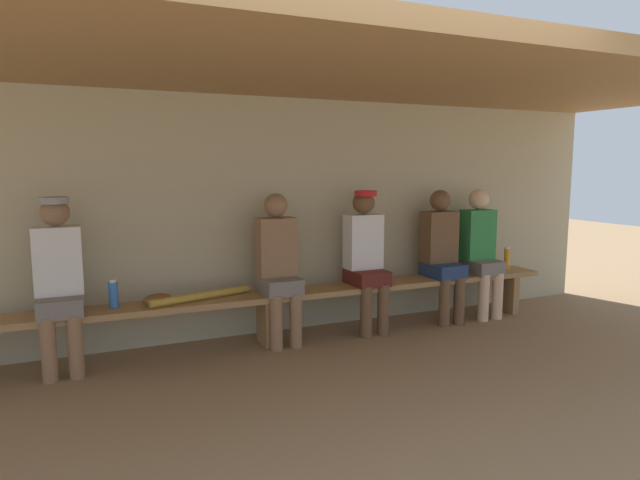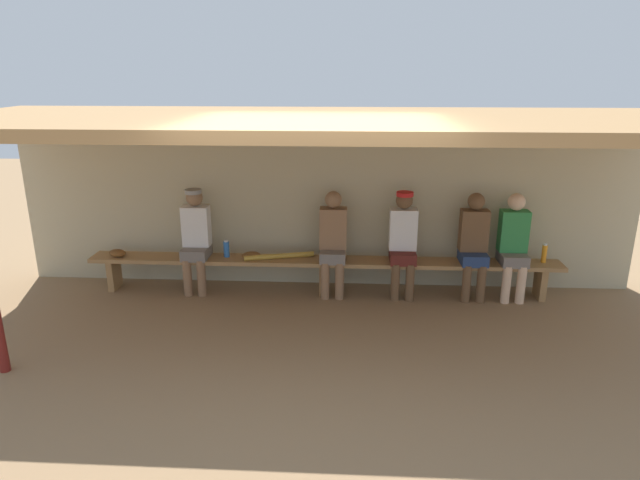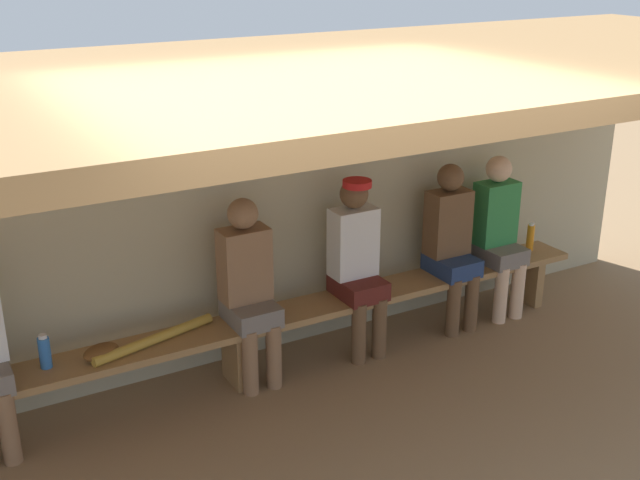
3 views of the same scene
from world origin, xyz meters
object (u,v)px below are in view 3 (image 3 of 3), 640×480
Objects in this scene: bench at (234,334)px; baseball_bat at (155,339)px; water_bottle_orange at (530,237)px; water_bottle_blue at (45,352)px; player_in_blue at (499,230)px; player_with_sunglasses at (451,240)px; baseball_glove_worn at (101,352)px; player_rightmost at (249,285)px; player_leftmost at (357,259)px.

baseball_bat is at bearing -180.00° from bench.
water_bottle_orange reaches higher than bench.
player_in_blue is at bearing -0.48° from water_bottle_blue.
player_with_sunglasses reaches higher than water_bottle_orange.
water_bottle_orange is at bearing 6.10° from player_in_blue.
water_bottle_orange is (0.40, 0.04, -0.15)m from player_in_blue.
water_bottle_orange is 1.03× the size of baseball_glove_worn.
player_with_sunglasses is 5.56× the size of baseball_glove_worn.
player_with_sunglasses is at bearing -177.22° from water_bottle_orange.
baseball_glove_worn is (-3.28, -0.03, -0.22)m from player_in_blue.
player_rightmost is 1.07m from baseball_glove_worn.
player_with_sunglasses is at bearing -0.56° from water_bottle_blue.
bench is 25.00× the size of baseball_glove_worn.
bench is 4.49× the size of player_rightmost.
water_bottle_orange is (4.02, 0.01, 0.01)m from water_bottle_blue.
water_bottle_orange is 3.69m from baseball_glove_worn.
bench is 1.07m from player_leftmost.
player_leftmost is at bearing -0.76° from water_bottle_blue.
baseball_bat is at bearing -179.93° from player_with_sunglasses.
bench is at bearing -179.04° from water_bottle_orange.
player_rightmost reaches higher than baseball_glove_worn.
player_rightmost is 0.73m from baseball_bat.
player_leftmost is at bearing 179.98° from player_in_blue.
bench is 2.39m from player_in_blue.
player_in_blue is 2.24m from player_rightmost.
water_bottle_blue is 0.94× the size of baseball_glove_worn.
player_in_blue is 5.39× the size of water_bottle_orange.
baseball_glove_worn is (-2.80, -0.03, -0.22)m from player_with_sunglasses.
player_in_blue reaches higher than baseball_bat.
water_bottle_blue is (-1.37, 0.03, -0.16)m from player_rightmost.
player_with_sunglasses reaches higher than baseball_glove_worn.
player_in_blue is at bearing 0.07° from bench.
player_with_sunglasses is at bearing 180.00° from player_in_blue.
water_bottle_orange reaches higher than baseball_glove_worn.
player_leftmost reaches higher than player_with_sunglasses.
baseball_bat is at bearing -179.74° from player_rightmost.
baseball_bat reaches higher than bench.
player_rightmost reaches higher than water_bottle_blue.
bench is at bearing -179.80° from player_leftmost.
baseball_glove_worn is at bearing 168.99° from baseball_bat.
player_leftmost is 5.43× the size of water_bottle_orange.
player_in_blue reaches higher than water_bottle_blue.
player_with_sunglasses is (1.75, 0.00, 0.00)m from player_rightmost.
water_bottle_blue is 0.91× the size of water_bottle_orange.
player_rightmost is at bearing 180.00° from player_with_sunglasses.
baseball_glove_worn is at bearing -179.44° from player_with_sunglasses.
player_leftmost is 5.60× the size of baseball_glove_worn.
water_bottle_orange is at bearing -14.09° from baseball_bat.
player_leftmost is at bearing 179.97° from player_with_sunglasses.
player_leftmost reaches higher than baseball_bat.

